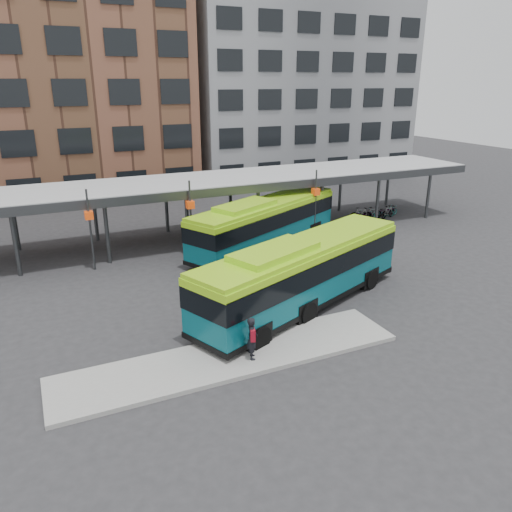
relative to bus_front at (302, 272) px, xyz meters
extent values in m
plane|color=#28282B|center=(0.51, -0.13, -1.85)|extent=(120.00, 120.00, 0.00)
cube|color=gray|center=(-4.99, -3.13, -1.76)|extent=(14.00, 3.00, 0.18)
cube|color=#999B9E|center=(0.51, 12.87, 2.15)|extent=(40.00, 6.00, 0.35)
cube|color=#383A3D|center=(0.51, 9.87, 2.00)|extent=(40.00, 0.15, 0.55)
cylinder|color=#383A3D|center=(-12.49, 10.37, 0.05)|extent=(0.24, 0.24, 3.80)
cylinder|color=#383A3D|center=(-12.49, 15.37, 0.05)|extent=(0.24, 0.24, 3.80)
cylinder|color=#383A3D|center=(-7.49, 10.37, 0.05)|extent=(0.24, 0.24, 3.80)
cylinder|color=#383A3D|center=(-7.49, 15.37, 0.05)|extent=(0.24, 0.24, 3.80)
cylinder|color=#383A3D|center=(-2.49, 10.37, 0.05)|extent=(0.24, 0.24, 3.80)
cylinder|color=#383A3D|center=(-2.49, 15.37, 0.05)|extent=(0.24, 0.24, 3.80)
cylinder|color=#383A3D|center=(2.51, 10.37, 0.05)|extent=(0.24, 0.24, 3.80)
cylinder|color=#383A3D|center=(2.51, 15.37, 0.05)|extent=(0.24, 0.24, 3.80)
cylinder|color=#383A3D|center=(7.51, 10.37, 0.05)|extent=(0.24, 0.24, 3.80)
cylinder|color=#383A3D|center=(7.51, 15.37, 0.05)|extent=(0.24, 0.24, 3.80)
cylinder|color=#383A3D|center=(12.51, 10.37, 0.05)|extent=(0.24, 0.24, 3.80)
cylinder|color=#383A3D|center=(12.51, 15.37, 0.05)|extent=(0.24, 0.24, 3.80)
cylinder|color=#383A3D|center=(17.51, 10.37, 0.05)|extent=(0.24, 0.24, 3.80)
cylinder|color=#383A3D|center=(17.51, 15.37, 0.05)|extent=(0.24, 0.24, 3.80)
cylinder|color=#383A3D|center=(-8.49, 9.57, 0.55)|extent=(0.12, 0.12, 4.80)
cube|color=#C53B0B|center=(-8.49, 9.57, 1.45)|extent=(0.45, 0.45, 0.45)
cylinder|color=#383A3D|center=(-2.49, 9.57, 0.55)|extent=(0.12, 0.12, 4.80)
cube|color=#C53B0B|center=(-2.49, 9.57, 1.45)|extent=(0.45, 0.45, 0.45)
cylinder|color=#383A3D|center=(6.51, 9.57, 0.55)|extent=(0.12, 0.12, 4.80)
cube|color=#C53B0B|center=(6.51, 9.57, 1.45)|extent=(0.45, 0.45, 0.45)
cube|color=brown|center=(-9.49, 31.87, 9.15)|extent=(26.00, 14.00, 22.00)
cube|color=slate|center=(16.51, 31.87, 8.15)|extent=(24.00, 14.00, 20.00)
cube|color=#08505B|center=(0.05, 0.02, -0.14)|extent=(12.87, 7.37, 2.67)
cube|color=black|center=(0.05, 0.02, 0.39)|extent=(12.95, 7.45, 1.02)
cube|color=#92D415|center=(0.05, 0.02, 1.30)|extent=(12.83, 7.27, 0.21)
cube|color=#92D415|center=(-1.93, -0.80, 1.52)|extent=(4.69, 3.41, 0.37)
cube|color=black|center=(0.05, 0.02, -1.35)|extent=(12.96, 7.45, 0.26)
cylinder|color=black|center=(4.50, 0.45, -1.32)|extent=(1.11, 0.70, 1.07)
cylinder|color=black|center=(3.50, 2.86, -1.32)|extent=(1.11, 0.70, 1.07)
cylinder|color=black|center=(-0.64, -1.67, -1.32)|extent=(1.11, 0.70, 1.07)
cylinder|color=black|center=(-1.64, 0.74, -1.32)|extent=(1.11, 0.70, 1.07)
cylinder|color=black|center=(-3.60, -2.90, -1.32)|extent=(1.11, 0.70, 1.07)
cylinder|color=black|center=(-4.60, -0.49, -1.32)|extent=(1.11, 0.70, 1.07)
cube|color=#08505B|center=(2.36, 8.90, -0.20)|extent=(12.24, 7.92, 2.59)
cube|color=black|center=(2.36, 8.90, 0.32)|extent=(12.32, 7.99, 0.98)
cube|color=#92D415|center=(2.36, 8.90, 1.20)|extent=(12.19, 7.82, 0.21)
cube|color=#92D415|center=(0.52, 7.97, 1.41)|extent=(4.53, 3.53, 0.36)
cube|color=black|center=(2.36, 8.90, -1.36)|extent=(12.32, 8.00, 0.25)
cylinder|color=black|center=(6.63, 9.65, -1.33)|extent=(1.06, 0.74, 1.03)
cylinder|color=black|center=(5.49, 11.90, -1.33)|extent=(1.06, 0.74, 1.03)
cylinder|color=black|center=(1.83, 7.22, -1.33)|extent=(1.06, 0.74, 1.03)
cylinder|color=black|center=(0.69, 9.47, -1.33)|extent=(1.06, 0.74, 1.03)
cylinder|color=black|center=(-0.94, 5.82, -1.33)|extent=(1.06, 0.74, 1.03)
cylinder|color=black|center=(-2.08, 8.07, -1.33)|extent=(1.06, 0.74, 1.03)
imported|color=black|center=(-4.28, -3.61, -0.80)|extent=(0.59, 0.73, 1.75)
cube|color=maroon|center=(-4.34, -3.78, -0.56)|extent=(0.28, 0.37, 0.47)
imported|color=slate|center=(11.67, 11.96, -1.41)|extent=(1.72, 0.70, 0.89)
imported|color=slate|center=(12.22, 11.95, -1.32)|extent=(1.83, 1.03, 1.06)
imported|color=slate|center=(12.70, 11.85, -1.41)|extent=(1.70, 0.69, 0.88)
imported|color=slate|center=(13.37, 11.86, -1.34)|extent=(1.70, 0.54, 1.01)
imported|color=slate|center=(14.59, 12.04, -1.39)|extent=(1.85, 1.17, 0.92)
imported|color=slate|center=(14.70, 11.65, -1.34)|extent=(1.75, 0.91, 1.01)
imported|color=slate|center=(15.28, 12.12, -1.43)|extent=(1.65, 0.78, 0.84)
camera|label=1|loc=(-11.40, -19.32, 8.71)|focal=35.00mm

